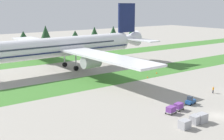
# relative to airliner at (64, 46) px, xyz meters

# --- Properties ---
(ground_plane) EXTENTS (400.00, 400.00, 0.00)m
(ground_plane) POSITION_rel_airliner_xyz_m (5.73, -57.16, -8.11)
(ground_plane) COLOR gray
(grass_strip_near) EXTENTS (320.00, 13.50, 0.01)m
(grass_strip_near) POSITION_rel_airliner_xyz_m (5.73, -19.60, -8.11)
(grass_strip_near) COLOR #3D752D
(grass_strip_near) RESTS_ON ground
(grass_strip_far) EXTENTS (320.00, 13.50, 0.01)m
(grass_strip_far) POSITION_rel_airliner_xyz_m (5.73, 19.40, -8.11)
(grass_strip_far) COLOR #3D752D
(grass_strip_far) RESTS_ON ground
(airliner) EXTENTS (67.65, 83.02, 22.63)m
(airliner) POSITION_rel_airliner_xyz_m (0.00, 0.00, 0.00)
(airliner) COLOR white
(airliner) RESTS_ON ground
(baggage_tug) EXTENTS (2.79, 1.75, 1.97)m
(baggage_tug) POSITION_rel_airliner_xyz_m (6.61, -49.38, -7.29)
(baggage_tug) COLOR #1E4C8E
(baggage_tug) RESTS_ON ground
(cargo_dolly_lead) EXTENTS (2.43, 1.87, 1.55)m
(cargo_dolly_lead) POSITION_rel_airliner_xyz_m (1.66, -50.28, -7.19)
(cargo_dolly_lead) COLOR #A3A3A8
(cargo_dolly_lead) RESTS_ON ground
(cargo_dolly_second) EXTENTS (2.43, 1.87, 1.55)m
(cargo_dolly_second) POSITION_rel_airliner_xyz_m (-1.19, -50.80, -7.19)
(cargo_dolly_second) COLOR #A3A3A8
(cargo_dolly_second) RESTS_ON ground
(ground_crew_marshaller) EXTENTS (0.54, 0.36, 1.74)m
(ground_crew_marshaller) POSITION_rel_airliner_xyz_m (18.19, -46.99, -7.16)
(ground_crew_marshaller) COLOR black
(ground_crew_marshaller) RESTS_ON ground
(uld_container_0) EXTENTS (2.16, 1.81, 1.66)m
(uld_container_0) POSITION_rel_airliner_xyz_m (-1.25, -57.06, -7.28)
(uld_container_0) COLOR #A3A3A8
(uld_container_0) RESTS_ON ground
(uld_container_1) EXTENTS (2.07, 1.69, 1.61)m
(uld_container_1) POSITION_rel_airliner_xyz_m (-4.64, -57.35, -7.31)
(uld_container_1) COLOR #A3A3A8
(uld_container_1) RESTS_ON ground
(uld_container_2) EXTENTS (2.06, 1.68, 1.75)m
(uld_container_2) POSITION_rel_airliner_xyz_m (0.19, -57.31, -7.23)
(uld_container_2) COLOR #A3A3A8
(uld_container_2) RESTS_ON ground
(taxiway_marker_0) EXTENTS (0.44, 0.44, 0.46)m
(taxiway_marker_0) POSITION_rel_airliner_xyz_m (15.46, -25.53, -7.88)
(taxiway_marker_0) COLOR orange
(taxiway_marker_0) RESTS_ON ground
(taxiway_marker_1) EXTENTS (0.44, 0.44, 0.59)m
(taxiway_marker_1) POSITION_rel_airliner_xyz_m (21.72, -22.99, -7.81)
(taxiway_marker_1) COLOR orange
(taxiway_marker_1) RESTS_ON ground
(distant_tree_line) EXTENTS (148.25, 10.40, 12.72)m
(distant_tree_line) POSITION_rel_airliner_xyz_m (-1.86, 59.13, -1.46)
(distant_tree_line) COLOR #4C3823
(distant_tree_line) RESTS_ON ground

